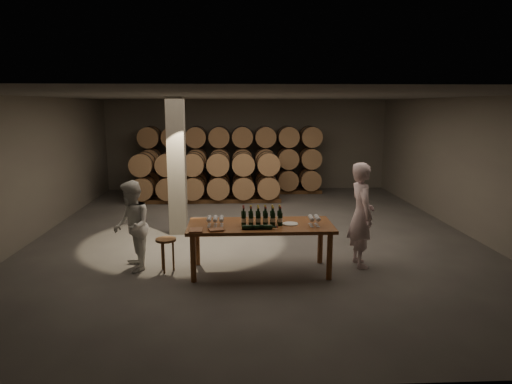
{
  "coord_description": "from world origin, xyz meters",
  "views": [
    {
      "loc": [
        -0.46,
        -10.43,
        3.0
      ],
      "look_at": [
        0.02,
        -0.45,
        1.1
      ],
      "focal_mm": 32.0,
      "sensor_mm": 36.0,
      "label": 1
    }
  ],
  "objects_px": {
    "tasting_table": "(260,230)",
    "stool": "(166,245)",
    "bottle_cluster": "(262,218)",
    "person_man": "(361,215)",
    "person_woman": "(132,226)",
    "notebook_near": "(216,230)",
    "plate": "(290,224)"
  },
  "relations": [
    {
      "from": "tasting_table",
      "to": "stool",
      "type": "distance_m",
      "value": 1.75
    },
    {
      "from": "bottle_cluster",
      "to": "person_man",
      "type": "bearing_deg",
      "value": 8.73
    },
    {
      "from": "person_woman",
      "to": "stool",
      "type": "bearing_deg",
      "value": 64.03
    },
    {
      "from": "person_woman",
      "to": "notebook_near",
      "type": "bearing_deg",
      "value": 51.98
    },
    {
      "from": "tasting_table",
      "to": "notebook_near",
      "type": "height_order",
      "value": "notebook_near"
    },
    {
      "from": "bottle_cluster",
      "to": "notebook_near",
      "type": "xyz_separation_m",
      "value": [
        -0.8,
        -0.36,
        -0.11
      ]
    },
    {
      "from": "tasting_table",
      "to": "person_man",
      "type": "height_order",
      "value": "person_man"
    },
    {
      "from": "tasting_table",
      "to": "person_woman",
      "type": "bearing_deg",
      "value": 174.77
    },
    {
      "from": "stool",
      "to": "bottle_cluster",
      "type": "bearing_deg",
      "value": -4.63
    },
    {
      "from": "bottle_cluster",
      "to": "person_man",
      "type": "distance_m",
      "value": 1.91
    },
    {
      "from": "plate",
      "to": "notebook_near",
      "type": "relative_size",
      "value": 1.17
    },
    {
      "from": "notebook_near",
      "to": "stool",
      "type": "relative_size",
      "value": 0.39
    },
    {
      "from": "stool",
      "to": "person_man",
      "type": "bearing_deg",
      "value": 2.35
    },
    {
      "from": "tasting_table",
      "to": "bottle_cluster",
      "type": "distance_m",
      "value": 0.23
    },
    {
      "from": "plate",
      "to": "stool",
      "type": "distance_m",
      "value": 2.29
    },
    {
      "from": "person_man",
      "to": "person_woman",
      "type": "bearing_deg",
      "value": 87.97
    },
    {
      "from": "person_woman",
      "to": "tasting_table",
      "type": "bearing_deg",
      "value": 67.99
    },
    {
      "from": "tasting_table",
      "to": "plate",
      "type": "height_order",
      "value": "plate"
    },
    {
      "from": "plate",
      "to": "person_woman",
      "type": "height_order",
      "value": "person_woman"
    },
    {
      "from": "bottle_cluster",
      "to": "stool",
      "type": "distance_m",
      "value": 1.82
    },
    {
      "from": "bottle_cluster",
      "to": "person_man",
      "type": "xyz_separation_m",
      "value": [
        1.89,
        0.29,
        -0.03
      ]
    },
    {
      "from": "tasting_table",
      "to": "bottle_cluster",
      "type": "relative_size",
      "value": 3.54
    },
    {
      "from": "bottle_cluster",
      "to": "person_man",
      "type": "relative_size",
      "value": 0.37
    },
    {
      "from": "bottle_cluster",
      "to": "person_woman",
      "type": "distance_m",
      "value": 2.38
    },
    {
      "from": "notebook_near",
      "to": "stool",
      "type": "height_order",
      "value": "notebook_near"
    },
    {
      "from": "bottle_cluster",
      "to": "stool",
      "type": "height_order",
      "value": "bottle_cluster"
    },
    {
      "from": "tasting_table",
      "to": "person_woman",
      "type": "height_order",
      "value": "person_woman"
    },
    {
      "from": "person_man",
      "to": "person_woman",
      "type": "xyz_separation_m",
      "value": [
        -4.25,
        -0.05,
        -0.15
      ]
    },
    {
      "from": "person_man",
      "to": "person_woman",
      "type": "height_order",
      "value": "person_man"
    },
    {
      "from": "notebook_near",
      "to": "person_woman",
      "type": "distance_m",
      "value": 1.67
    },
    {
      "from": "notebook_near",
      "to": "tasting_table",
      "type": "bearing_deg",
      "value": 11.8
    },
    {
      "from": "person_man",
      "to": "tasting_table",
      "type": "bearing_deg",
      "value": 95.15
    }
  ]
}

